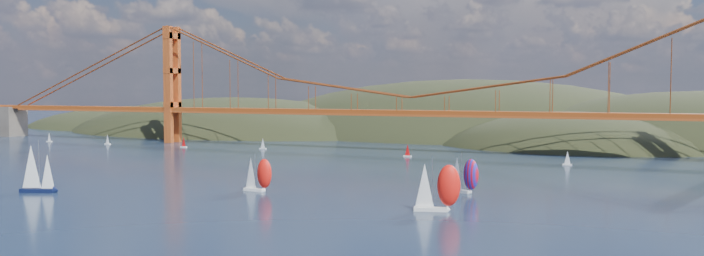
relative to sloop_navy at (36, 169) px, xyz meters
The scene contains 13 objects.
ground 59.14m from the sloop_navy, 39.38° to the right, with size 1200.00×1200.00×0.00m, color black.
headlands 258.00m from the sloop_navy, 69.42° to the left, with size 725.00×225.00×96.00m.
bridge 151.56m from the sloop_navy, 72.95° to the left, with size 552.00×12.00×55.00m.
sloop_navy is the anchor object (origin of this frame).
racer_0 53.52m from the sloop_navy, 26.32° to the left, with size 8.13×3.55×9.23m.
racer_1 97.52m from the sloop_navy, ahead, with size 9.77×5.70×10.95m.
racer_rwb 103.73m from the sloop_navy, 24.04° to the left, with size 8.51×5.88×9.53m.
distant_boat_0 177.39m from the sloop_navy, 137.39° to the left, with size 3.00×2.00×4.70m.
distant_boat_1 152.26m from the sloop_navy, 127.96° to the left, with size 3.00×2.00×4.70m.
distant_boat_2 131.51m from the sloop_navy, 112.94° to the left, with size 3.00×2.00×4.70m.
distant_boat_3 128.56m from the sloop_navy, 96.75° to the left, with size 3.00×2.00×4.70m.
distant_boat_8 159.81m from the sloop_navy, 46.57° to the left, with size 3.00×2.00×4.70m.
distant_boat_9 132.32m from the sloop_navy, 66.99° to the left, with size 3.00×2.00×4.70m.
Camera 1 is at (92.90, -81.49, 24.78)m, focal length 35.00 mm.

